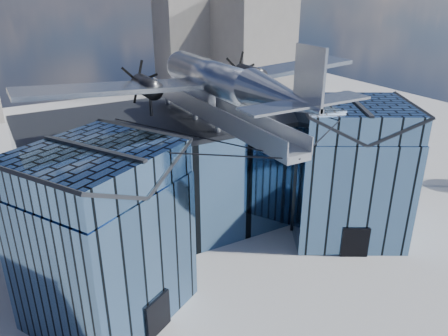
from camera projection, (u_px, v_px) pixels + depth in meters
ground_plane at (236, 258)px, 35.44m from camera, size 120.00×120.00×0.00m
museum at (202, 171)px, 37.93m from camera, size 32.88×24.50×17.60m
bg_towers at (88, 52)px, 72.62m from camera, size 77.00×24.50×26.00m
tree_side_e at (397, 153)px, 47.83m from camera, size 4.07×4.07×5.01m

